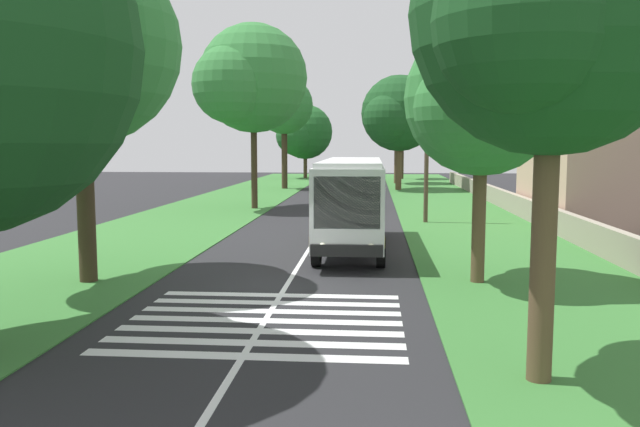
% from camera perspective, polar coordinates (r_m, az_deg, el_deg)
% --- Properties ---
extents(ground, '(160.00, 160.00, 0.00)m').
position_cam_1_polar(ground, '(19.93, -3.04, -6.48)').
color(ground, '#262628').
extents(grass_verge_left, '(120.00, 8.00, 0.04)m').
position_cam_1_polar(grass_verge_left, '(36.20, -12.74, -0.87)').
color(grass_verge_left, '#387533').
rests_on(grass_verge_left, ground).
extents(grass_verge_right, '(120.00, 8.00, 0.04)m').
position_cam_1_polar(grass_verge_right, '(34.98, 13.83, -1.14)').
color(grass_verge_right, '#387533').
rests_on(grass_verge_right, ground).
extents(centre_line, '(110.00, 0.16, 0.01)m').
position_cam_1_polar(centre_line, '(34.64, 0.31, -1.06)').
color(centre_line, silver).
rests_on(centre_line, ground).
extents(coach_bus, '(11.16, 2.62, 3.73)m').
position_cam_1_polar(coach_bus, '(26.59, 2.89, 1.38)').
color(coach_bus, white).
rests_on(coach_bus, ground).
extents(zebra_crossing, '(5.85, 6.80, 0.01)m').
position_cam_1_polar(zebra_crossing, '(16.18, -4.93, -9.47)').
color(zebra_crossing, silver).
rests_on(zebra_crossing, ground).
extents(trailing_car_0, '(4.30, 1.78, 1.43)m').
position_cam_1_polar(trailing_car_0, '(45.16, 3.46, 1.46)').
color(trailing_car_0, '#145933').
rests_on(trailing_car_0, ground).
extents(trailing_car_1, '(4.30, 1.78, 1.43)m').
position_cam_1_polar(trailing_car_1, '(52.66, 3.82, 2.13)').
color(trailing_car_1, '#145933').
rests_on(trailing_car_1, ground).
extents(trailing_car_2, '(4.30, 1.78, 1.43)m').
position_cam_1_polar(trailing_car_2, '(58.08, 3.67, 2.50)').
color(trailing_car_2, silver).
rests_on(trailing_car_2, ground).
extents(trailing_car_3, '(4.30, 1.78, 1.43)m').
position_cam_1_polar(trailing_car_3, '(63.55, 0.68, 2.83)').
color(trailing_car_3, gold).
rests_on(trailing_car_3, ground).
extents(trailing_minibus_0, '(6.00, 2.14, 2.53)m').
position_cam_1_polar(trailing_minibus_0, '(72.01, 1.25, 3.92)').
color(trailing_minibus_0, silver).
rests_on(trailing_minibus_0, ground).
extents(roadside_tree_left_0, '(6.50, 5.63, 10.94)m').
position_cam_1_polar(roadside_tree_left_0, '(63.45, -3.28, 9.44)').
color(roadside_tree_left_0, '#3D2D1E').
rests_on(roadside_tree_left_0, grass_verge_left).
extents(roadside_tree_left_1, '(8.42, 7.04, 9.44)m').
position_cam_1_polar(roadside_tree_left_1, '(82.97, -1.50, 7.14)').
color(roadside_tree_left_1, '#4C3826').
rests_on(roadside_tree_left_1, grass_verge_left).
extents(roadside_tree_left_2, '(8.80, 7.25, 12.34)m').
position_cam_1_polar(roadside_tree_left_2, '(43.83, -6.28, 11.60)').
color(roadside_tree_left_2, '#3D2D1E').
rests_on(roadside_tree_left_2, grass_verge_left).
extents(roadside_tree_left_4, '(7.75, 6.16, 10.44)m').
position_cam_1_polar(roadside_tree_left_4, '(21.70, -20.82, 13.26)').
color(roadside_tree_left_4, '#3D2D1E').
rests_on(roadside_tree_left_4, grass_verge_left).
extents(roadside_tree_right_0, '(6.02, 4.85, 10.76)m').
position_cam_1_polar(roadside_tree_right_0, '(81.61, 7.28, 8.81)').
color(roadside_tree_right_0, '#3D2D1E').
rests_on(roadside_tree_right_0, grass_verge_right).
extents(roadside_tree_right_1, '(5.59, 4.77, 8.11)m').
position_cam_1_polar(roadside_tree_right_1, '(20.58, 13.88, 9.54)').
color(roadside_tree_right_1, brown).
rests_on(roadside_tree_right_1, grass_verge_right).
extents(roadside_tree_right_2, '(8.39, 7.20, 10.87)m').
position_cam_1_polar(roadside_tree_right_2, '(61.86, 6.89, 8.68)').
color(roadside_tree_right_2, brown).
rests_on(roadside_tree_right_2, grass_verge_right).
extents(roadside_tree_right_3, '(5.72, 4.98, 9.07)m').
position_cam_1_polar(roadside_tree_right_3, '(12.32, 19.39, 15.80)').
color(roadside_tree_right_3, brown).
rests_on(roadside_tree_right_3, grass_verge_right).
extents(roadside_tree_right_4, '(6.61, 5.66, 10.52)m').
position_cam_1_polar(roadside_tree_right_4, '(72.09, 6.75, 8.67)').
color(roadside_tree_right_4, brown).
rests_on(roadside_tree_right_4, grass_verge_right).
extents(utility_pole, '(0.24, 1.40, 8.33)m').
position_cam_1_polar(utility_pole, '(36.00, 9.48, 6.06)').
color(utility_pole, '#473828').
rests_on(utility_pole, grass_verge_right).
extents(roadside_wall, '(70.00, 0.40, 1.20)m').
position_cam_1_polar(roadside_wall, '(40.44, 17.50, 0.60)').
color(roadside_wall, '#9E937F').
rests_on(roadside_wall, grass_verge_right).
extents(roadside_building, '(11.42, 10.01, 7.84)m').
position_cam_1_polar(roadside_building, '(39.82, 25.49, 5.01)').
color(roadside_building, tan).
rests_on(roadside_building, ground).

